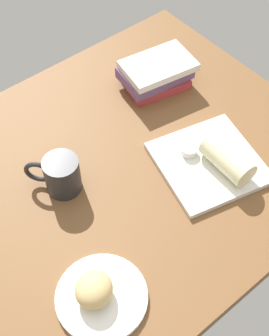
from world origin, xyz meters
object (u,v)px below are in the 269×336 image
at_px(round_plate, 102,297).
at_px(scone_pastry, 94,289).
at_px(coffee_mug, 61,174).
at_px(square_plate, 209,163).
at_px(book_stack, 156,73).
at_px(sauce_cup, 189,150).
at_px(breakfast_wrap, 227,159).

height_order(round_plate, scone_pastry, scone_pastry).
bearing_deg(coffee_mug, square_plate, -28.66).
bearing_deg(book_stack, square_plate, -105.92).
xyz_separation_m(square_plate, coffee_mug, (-0.34, 0.19, 0.04)).
height_order(round_plate, square_plate, square_plate).
height_order(round_plate, sauce_cup, sauce_cup).
relative_size(sauce_cup, coffee_mug, 0.36).
bearing_deg(round_plate, breakfast_wrap, 9.19).
distance_m(scone_pastry, sauce_cup, 0.46).
bearing_deg(coffee_mug, sauce_cup, -22.70).
distance_m(round_plate, scone_pastry, 0.04).
distance_m(square_plate, breakfast_wrap, 0.06).
xyz_separation_m(breakfast_wrap, coffee_mug, (-0.36, 0.23, 0.00)).
height_order(breakfast_wrap, book_stack, book_stack).
distance_m(scone_pastry, book_stack, 0.69).
relative_size(round_plate, coffee_mug, 1.67).
distance_m(breakfast_wrap, book_stack, 0.37).
relative_size(sauce_cup, breakfast_wrap, 0.31).
relative_size(scone_pastry, breakfast_wrap, 0.62).
distance_m(scone_pastry, breakfast_wrap, 0.47).
bearing_deg(coffee_mug, book_stack, 17.54).
bearing_deg(book_stack, scone_pastry, -141.82).
height_order(round_plate, coffee_mug, coffee_mug).
distance_m(round_plate, coffee_mug, 0.32).
bearing_deg(breakfast_wrap, coffee_mug, 149.53).
distance_m(sauce_cup, breakfast_wrap, 0.11).
xyz_separation_m(square_plate, breakfast_wrap, (0.02, -0.04, 0.04)).
distance_m(book_stack, coffee_mug, 0.45).
bearing_deg(scone_pastry, sauce_cup, 20.30).
bearing_deg(round_plate, coffee_mug, 71.24).
bearing_deg(square_plate, sauce_cup, 113.14).
height_order(book_stack, coffee_mug, coffee_mug).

